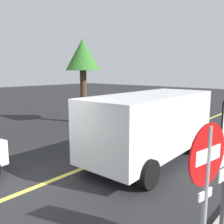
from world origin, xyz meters
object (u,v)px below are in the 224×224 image
(white_van, at_px, (152,123))
(car_blue_far_lane, at_px, (134,109))
(stop_sign, at_px, (206,184))
(tree_centre_verge, at_px, (83,57))

(white_van, relative_size, car_blue_far_lane, 1.13)
(stop_sign, bearing_deg, tree_centre_verge, 54.90)
(stop_sign, xyz_separation_m, tree_centre_verge, (6.61, 9.40, 2.10))
(white_van, relative_size, tree_centre_verge, 1.12)
(white_van, xyz_separation_m, car_blue_far_lane, (4.32, 3.82, -0.45))
(stop_sign, distance_m, white_van, 5.11)
(car_blue_far_lane, xyz_separation_m, tree_centre_verge, (-1.67, 2.35, 2.88))
(stop_sign, distance_m, tree_centre_verge, 11.68)
(stop_sign, relative_size, white_van, 0.45)
(white_van, distance_m, car_blue_far_lane, 5.79)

